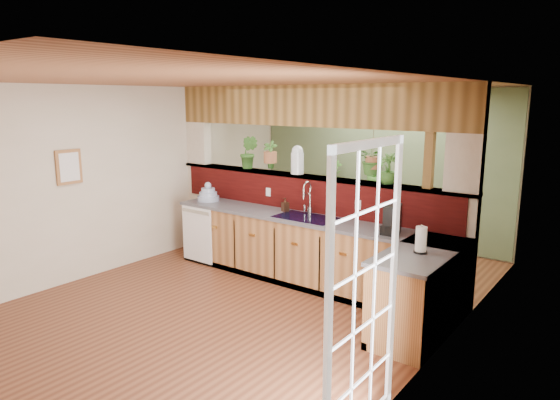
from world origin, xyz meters
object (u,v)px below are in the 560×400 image
Objects in this scene: dish_stack at (208,195)px; shelving_console at (356,211)px; faucet at (308,197)px; coffee_maker at (392,221)px; paper_towel at (421,240)px; soap_dispenser at (285,205)px; glass_jar at (297,160)px.

dish_stack is 0.25× the size of shelving_console.
dish_stack is at bearing -105.34° from shelving_console.
coffee_maker is at bearing -9.66° from faucet.
paper_towel is 0.22× the size of shelving_console.
shelving_console is at bearing 91.53° from soap_dispenser.
soap_dispenser is 2.21m from shelving_console.
paper_towel is at bearing -21.41° from faucet.
shelving_console is at bearing 100.88° from faucet.
soap_dispenser is at bearing -73.94° from shelving_console.
soap_dispenser is at bearing 162.59° from paper_towel.
faucet reaches higher than dish_stack.
faucet is at bearing 153.94° from coffee_maker.
soap_dispenser is 0.48× the size of glass_jar.
dish_stack is at bearing 162.27° from coffee_maker.
faucet is 2.25m from shelving_console.
coffee_maker reaches higher than paper_towel.
shelving_console is at bearing 109.73° from coffee_maker.
shelving_console is (-1.71, 2.34, -0.55)m from coffee_maker.
soap_dispenser is at bearing -174.28° from faucet.
glass_jar reaches higher than soap_dispenser.
faucet is 1.98m from paper_towel.
paper_towel is at bearing -59.09° from coffee_maker.
paper_towel is (3.56, -0.57, 0.04)m from dish_stack.
soap_dispenser is 0.65m from glass_jar.
glass_jar reaches higher than paper_towel.
paper_towel reaches higher than soap_dispenser.
faucet is at bearing 5.72° from soap_dispenser.
dish_stack is 0.83× the size of glass_jar.
coffee_maker is (1.30, -0.22, -0.09)m from faucet.
faucet is 1.57× the size of paper_towel.
faucet is 0.38m from soap_dispenser.
faucet reaches higher than soap_dispenser.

